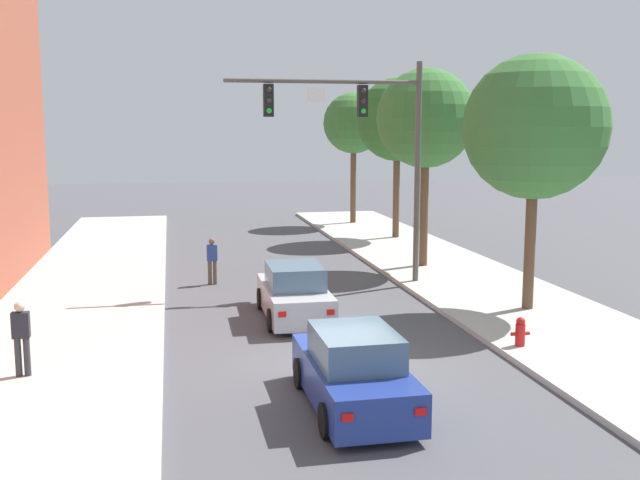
# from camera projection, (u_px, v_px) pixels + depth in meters

# --- Properties ---
(ground_plane) EXTENTS (120.00, 120.00, 0.00)m
(ground_plane) POSITION_uv_depth(u_px,v_px,m) (343.00, 370.00, 16.85)
(ground_plane) COLOR #4C4C51
(sidewalk_left) EXTENTS (5.00, 60.00, 0.15)m
(sidewalk_left) POSITION_uv_depth(u_px,v_px,m) (42.00, 386.00, 15.56)
(sidewalk_left) COLOR #B2AFA8
(sidewalk_left) RESTS_ON ground
(sidewalk_right) EXTENTS (5.00, 60.00, 0.15)m
(sidewalk_right) POSITION_uv_depth(u_px,v_px,m) (601.00, 350.00, 18.11)
(sidewalk_right) COLOR #B2AFA8
(sidewalk_right) RESTS_ON ground
(traffic_signal_mast) EXTENTS (6.66, 0.38, 7.50)m
(traffic_signal_mast) POSITION_uv_depth(u_px,v_px,m) (365.00, 131.00, 24.77)
(traffic_signal_mast) COLOR #514C47
(traffic_signal_mast) RESTS_ON sidewalk_right
(car_lead_silver) EXTENTS (1.87, 4.26, 1.60)m
(car_lead_silver) POSITION_uv_depth(u_px,v_px,m) (294.00, 294.00, 21.23)
(car_lead_silver) COLOR #B7B7BC
(car_lead_silver) RESTS_ON ground
(car_following_blue) EXTENTS (1.86, 4.25, 1.60)m
(car_following_blue) POSITION_uv_depth(u_px,v_px,m) (354.00, 373.00, 14.43)
(car_following_blue) COLOR navy
(car_following_blue) RESTS_ON ground
(pedestrian_sidewalk_left_walker) EXTENTS (0.36, 0.22, 1.64)m
(pedestrian_sidewalk_left_walker) POSITION_uv_depth(u_px,v_px,m) (21.00, 335.00, 15.83)
(pedestrian_sidewalk_left_walker) COLOR #333338
(pedestrian_sidewalk_left_walker) RESTS_ON sidewalk_left
(pedestrian_crossing_road) EXTENTS (0.36, 0.22, 1.64)m
(pedestrian_crossing_road) POSITION_uv_depth(u_px,v_px,m) (212.00, 259.00, 25.89)
(pedestrian_crossing_road) COLOR brown
(pedestrian_crossing_road) RESTS_ON ground
(fire_hydrant) EXTENTS (0.48, 0.24, 0.72)m
(fire_hydrant) POSITION_uv_depth(u_px,v_px,m) (520.00, 332.00, 18.13)
(fire_hydrant) COLOR red
(fire_hydrant) RESTS_ON sidewalk_right
(street_tree_nearest) EXTENTS (4.16, 4.16, 7.40)m
(street_tree_nearest) POSITION_uv_depth(u_px,v_px,m) (535.00, 128.00, 21.16)
(street_tree_nearest) COLOR brown
(street_tree_nearest) RESTS_ON sidewalk_right
(street_tree_second) EXTENTS (3.75, 3.75, 7.53)m
(street_tree_second) POSITION_uv_depth(u_px,v_px,m) (426.00, 119.00, 27.98)
(street_tree_second) COLOR brown
(street_tree_second) RESTS_ON sidewalk_right
(street_tree_third) EXTENTS (3.96, 3.96, 7.67)m
(street_tree_third) POSITION_uv_depth(u_px,v_px,m) (397.00, 120.00, 35.41)
(street_tree_third) COLOR brown
(street_tree_third) RESTS_ON sidewalk_right
(street_tree_farthest) EXTENTS (3.38, 3.38, 7.25)m
(street_tree_farthest) POSITION_uv_depth(u_px,v_px,m) (354.00, 124.00, 41.06)
(street_tree_farthest) COLOR brown
(street_tree_farthest) RESTS_ON sidewalk_right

